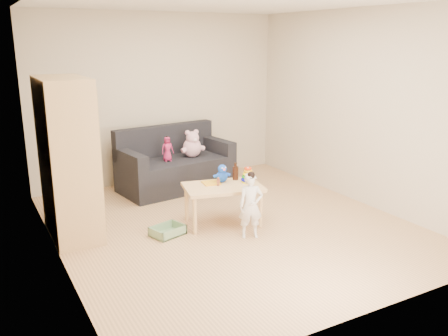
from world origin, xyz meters
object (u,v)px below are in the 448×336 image
play_table (223,205)px  toddler (251,206)px  wardrobe (68,159)px  sofa (176,174)px

play_table → toddler: size_ratio=1.26×
wardrobe → toddler: wardrobe is taller
toddler → sofa: bearing=113.1°
sofa → play_table: bearing=-100.2°
wardrobe → play_table: bearing=-18.1°
wardrobe → play_table: size_ratio=1.95×
play_table → sofa: bearing=87.6°
sofa → toddler: bearing=-97.5°
wardrobe → play_table: 1.88m
play_table → toddler: 0.53m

